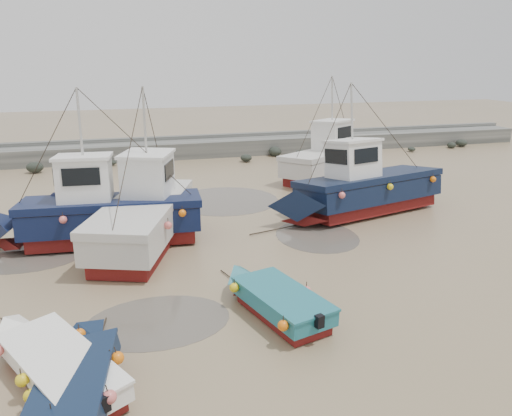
{
  "coord_description": "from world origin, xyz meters",
  "views": [
    {
      "loc": [
        -3.97,
        -15.47,
        7.4
      ],
      "look_at": [
        1.39,
        3.38,
        1.4
      ],
      "focal_mm": 35.0,
      "sensor_mm": 36.0,
      "label": 1
    }
  ],
  "objects_px": {
    "dinghy_1": "(81,379)",
    "person": "(59,235)",
    "dinghy_0": "(55,360)",
    "cabin_boat_3": "(331,157)",
    "cabin_boat_1": "(147,210)",
    "cabin_boat_2": "(361,188)",
    "dinghy_2": "(275,296)",
    "cabin_boat_0": "(96,212)"
  },
  "relations": [
    {
      "from": "person",
      "to": "dinghy_1",
      "type": "bearing_deg",
      "value": 81.17
    },
    {
      "from": "dinghy_1",
      "to": "cabin_boat_0",
      "type": "xyz_separation_m",
      "value": [
        0.18,
        10.14,
        0.78
      ]
    },
    {
      "from": "dinghy_1",
      "to": "cabin_boat_3",
      "type": "bearing_deg",
      "value": 59.57
    },
    {
      "from": "dinghy_0",
      "to": "cabin_boat_3",
      "type": "distance_m",
      "value": 22.25
    },
    {
      "from": "dinghy_0",
      "to": "cabin_boat_0",
      "type": "height_order",
      "value": "cabin_boat_0"
    },
    {
      "from": "cabin_boat_3",
      "to": "person",
      "type": "distance_m",
      "value": 16.66
    },
    {
      "from": "cabin_boat_2",
      "to": "person",
      "type": "relative_size",
      "value": 5.53
    },
    {
      "from": "dinghy_2",
      "to": "cabin_boat_2",
      "type": "xyz_separation_m",
      "value": [
        7.0,
        8.18,
        0.77
      ]
    },
    {
      "from": "dinghy_1",
      "to": "dinghy_0",
      "type": "bearing_deg",
      "value": 131.47
    },
    {
      "from": "cabin_boat_3",
      "to": "dinghy_2",
      "type": "bearing_deg",
      "value": -61.03
    },
    {
      "from": "dinghy_1",
      "to": "cabin_boat_1",
      "type": "xyz_separation_m",
      "value": [
        2.18,
        9.91,
        0.77
      ]
    },
    {
      "from": "dinghy_1",
      "to": "cabin_boat_2",
      "type": "relative_size",
      "value": 0.55
    },
    {
      "from": "dinghy_0",
      "to": "cabin_boat_2",
      "type": "distance_m",
      "value": 16.32
    },
    {
      "from": "cabin_boat_3",
      "to": "person",
      "type": "relative_size",
      "value": 4.44
    },
    {
      "from": "cabin_boat_1",
      "to": "cabin_boat_3",
      "type": "bearing_deg",
      "value": 53.59
    },
    {
      "from": "dinghy_2",
      "to": "cabin_boat_1",
      "type": "distance_m",
      "value": 8.0
    },
    {
      "from": "dinghy_1",
      "to": "person",
      "type": "relative_size",
      "value": 3.06
    },
    {
      "from": "dinghy_0",
      "to": "dinghy_1",
      "type": "distance_m",
      "value": 1.14
    },
    {
      "from": "cabin_boat_0",
      "to": "dinghy_1",
      "type": "bearing_deg",
      "value": -175.85
    },
    {
      "from": "dinghy_0",
      "to": "dinghy_2",
      "type": "xyz_separation_m",
      "value": [
        5.99,
        1.66,
        0.01
      ]
    },
    {
      "from": "dinghy_1",
      "to": "cabin_boat_1",
      "type": "distance_m",
      "value": 10.18
    },
    {
      "from": "cabin_boat_0",
      "to": "dinghy_2",
      "type": "bearing_deg",
      "value": -140.31
    },
    {
      "from": "dinghy_1",
      "to": "cabin_boat_1",
      "type": "relative_size",
      "value": 0.56
    },
    {
      "from": "cabin_boat_0",
      "to": "cabin_boat_1",
      "type": "bearing_deg",
      "value": -91.24
    },
    {
      "from": "cabin_boat_2",
      "to": "person",
      "type": "distance_m",
      "value": 13.96
    },
    {
      "from": "person",
      "to": "cabin_boat_2",
      "type": "bearing_deg",
      "value": 160.36
    },
    {
      "from": "dinghy_0",
      "to": "cabin_boat_1",
      "type": "relative_size",
      "value": 0.57
    },
    {
      "from": "dinghy_0",
      "to": "cabin_boat_1",
      "type": "xyz_separation_m",
      "value": [
        2.81,
        8.97,
        0.78
      ]
    },
    {
      "from": "cabin_boat_2",
      "to": "cabin_boat_3",
      "type": "relative_size",
      "value": 1.25
    },
    {
      "from": "cabin_boat_0",
      "to": "dinghy_0",
      "type": "bearing_deg",
      "value": -179.89
    },
    {
      "from": "dinghy_2",
      "to": "cabin_boat_3",
      "type": "distance_m",
      "value": 17.42
    },
    {
      "from": "dinghy_0",
      "to": "person",
      "type": "distance_m",
      "value": 10.72
    },
    {
      "from": "dinghy_0",
      "to": "person",
      "type": "bearing_deg",
      "value": 66.42
    },
    {
      "from": "dinghy_2",
      "to": "cabin_boat_0",
      "type": "xyz_separation_m",
      "value": [
        -5.18,
        7.53,
        0.78
      ]
    },
    {
      "from": "dinghy_1",
      "to": "person",
      "type": "distance_m",
      "value": 11.72
    },
    {
      "from": "cabin_boat_1",
      "to": "dinghy_0",
      "type": "bearing_deg",
      "value": -87.58
    },
    {
      "from": "dinghy_2",
      "to": "dinghy_1",
      "type": "bearing_deg",
      "value": -169.79
    },
    {
      "from": "dinghy_0",
      "to": "cabin_boat_2",
      "type": "height_order",
      "value": "cabin_boat_2"
    },
    {
      "from": "cabin_boat_0",
      "to": "cabin_boat_3",
      "type": "distance_m",
      "value": 15.7
    },
    {
      "from": "cabin_boat_0",
      "to": "cabin_boat_2",
      "type": "bearing_deg",
      "value": -81.76
    },
    {
      "from": "dinghy_0",
      "to": "person",
      "type": "xyz_separation_m",
      "value": [
        -0.88,
        10.67,
        -0.54
      ]
    },
    {
      "from": "cabin_boat_2",
      "to": "cabin_boat_3",
      "type": "bearing_deg",
      "value": -27.11
    }
  ]
}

